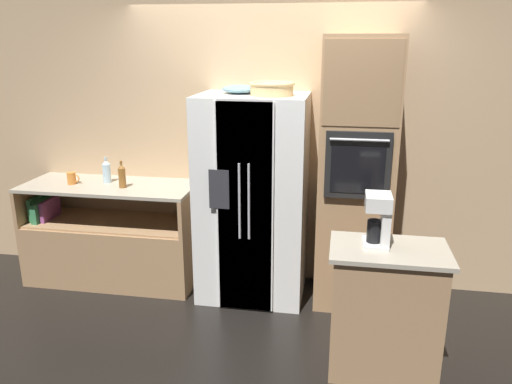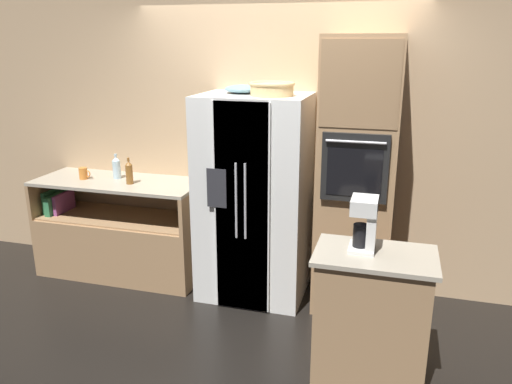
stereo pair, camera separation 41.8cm
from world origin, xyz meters
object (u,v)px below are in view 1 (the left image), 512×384
at_px(bottle_short, 122,176).
at_px(wall_oven, 356,175).
at_px(wicker_basket, 272,88).
at_px(bottle_tall, 107,171).
at_px(coffee_maker, 380,217).
at_px(fruit_bowl, 240,89).
at_px(mug, 72,178).
at_px(refrigerator, 253,199).

bearing_deg(bottle_short, wall_oven, 2.09).
distance_m(wicker_basket, bottle_tall, 1.75).
relative_size(wicker_basket, coffee_maker, 1.04).
distance_m(bottle_tall, bottle_short, 0.25).
height_order(wall_oven, wicker_basket, wall_oven).
xyz_separation_m(wall_oven, coffee_maker, (0.14, -0.95, -0.03)).
distance_m(wicker_basket, fruit_bowl, 0.32).
relative_size(fruit_bowl, mug, 2.64).
distance_m(wicker_basket, mug, 2.03).
distance_m(wall_oven, fruit_bowl, 1.20).
xyz_separation_m(wicker_basket, bottle_short, (-1.34, 0.03, -0.79)).
distance_m(refrigerator, bottle_tall, 1.40).
xyz_separation_m(refrigerator, mug, (-1.68, -0.00, 0.11)).
bearing_deg(bottle_tall, fruit_bowl, -1.16).
height_order(fruit_bowl, bottle_short, fruit_bowl).
height_order(fruit_bowl, bottle_tall, fruit_bowl).
xyz_separation_m(fruit_bowl, bottle_tall, (-1.27, 0.03, -0.76)).
distance_m(wicker_basket, coffee_maker, 1.40).
height_order(wicker_basket, bottle_tall, wicker_basket).
xyz_separation_m(refrigerator, wall_oven, (0.86, 0.04, 0.24)).
bearing_deg(wall_oven, refrigerator, -177.24).
relative_size(wicker_basket, fruit_bowl, 1.17).
xyz_separation_m(bottle_tall, coffee_maker, (2.39, -1.02, 0.05)).
bearing_deg(refrigerator, wall_oven, 2.76).
bearing_deg(coffee_maker, refrigerator, 137.87).
height_order(refrigerator, wicker_basket, wicker_basket).
distance_m(refrigerator, wicker_basket, 0.96).
distance_m(wall_oven, wicker_basket, 1.00).
bearing_deg(mug, bottle_tall, 20.88).
relative_size(wall_oven, bottle_short, 9.15).
bearing_deg(coffee_maker, bottle_short, 158.07).
relative_size(bottle_short, mug, 2.10).
bearing_deg(wall_oven, fruit_bowl, 177.72).
height_order(bottle_short, mug, bottle_short).
height_order(refrigerator, bottle_short, refrigerator).
height_order(wall_oven, fruit_bowl, wall_oven).
bearing_deg(refrigerator, coffee_maker, -42.13).
height_order(wall_oven, bottle_short, wall_oven).
relative_size(refrigerator, bottle_short, 7.24).
relative_size(refrigerator, bottle_tall, 7.46).
relative_size(refrigerator, fruit_bowl, 5.76).
relative_size(wicker_basket, bottle_tall, 1.52).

